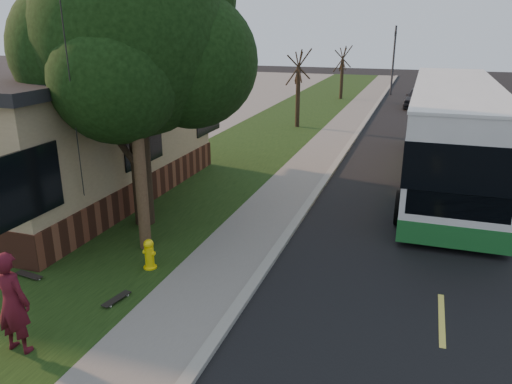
% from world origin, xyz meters
% --- Properties ---
extents(ground, '(120.00, 120.00, 0.00)m').
position_xyz_m(ground, '(0.00, 0.00, 0.00)').
color(ground, black).
rests_on(ground, ground).
extents(road, '(8.00, 80.00, 0.01)m').
position_xyz_m(road, '(4.00, 10.00, 0.01)').
color(road, black).
rests_on(road, ground).
extents(curb, '(0.25, 80.00, 0.12)m').
position_xyz_m(curb, '(0.00, 10.00, 0.06)').
color(curb, gray).
rests_on(curb, ground).
extents(sidewalk, '(2.00, 80.00, 0.08)m').
position_xyz_m(sidewalk, '(-1.00, 10.00, 0.04)').
color(sidewalk, slate).
rests_on(sidewalk, ground).
extents(grass_verge, '(5.00, 80.00, 0.07)m').
position_xyz_m(grass_verge, '(-4.50, 10.00, 0.04)').
color(grass_verge, black).
rests_on(grass_verge, ground).
extents(building_lot, '(15.00, 80.00, 0.04)m').
position_xyz_m(building_lot, '(-14.50, 10.00, 0.02)').
color(building_lot, slate).
rests_on(building_lot, ground).
extents(fire_hydrant, '(0.32, 0.32, 0.74)m').
position_xyz_m(fire_hydrant, '(-2.60, 0.00, 0.43)').
color(fire_hydrant, yellow).
rests_on(fire_hydrant, grass_verge).
extents(utility_pole, '(2.86, 3.21, 9.07)m').
position_xyz_m(utility_pole, '(-3.31, 0.99, 4.63)').
color(utility_pole, '#473321').
rests_on(utility_pole, ground).
extents(leafy_tree, '(6.30, 6.00, 7.80)m').
position_xyz_m(leafy_tree, '(-4.17, 2.65, 5.17)').
color(leafy_tree, black).
rests_on(leafy_tree, grass_verge).
extents(bare_tree_near, '(1.38, 1.21, 4.31)m').
position_xyz_m(bare_tree_near, '(-3.50, 18.00, 2.15)').
color(bare_tree_near, black).
rests_on(bare_tree_near, grass_verge).
extents(bare_tree_far, '(1.38, 1.21, 4.03)m').
position_xyz_m(bare_tree_far, '(-3.00, 30.00, 2.00)').
color(bare_tree_far, black).
rests_on(bare_tree_far, grass_verge).
extents(traffic_signal, '(0.18, 0.22, 5.50)m').
position_xyz_m(traffic_signal, '(0.50, 34.00, 3.16)').
color(traffic_signal, '#2D2D30').
rests_on(traffic_signal, ground).
extents(transit_bus, '(3.09, 13.38, 3.61)m').
position_xyz_m(transit_bus, '(4.28, 9.81, 1.93)').
color(transit_bus, silver).
rests_on(transit_bus, ground).
extents(skateboarder, '(0.71, 0.47, 1.92)m').
position_xyz_m(skateboarder, '(-3.21, -3.54, 1.03)').
color(skateboarder, '#4C0F1A').
rests_on(skateboarder, grass_verge).
extents(skateboard_main, '(0.31, 0.74, 0.07)m').
position_xyz_m(skateboard_main, '(-2.50, -1.57, 0.12)').
color(skateboard_main, black).
rests_on(skateboard_main, grass_verge).
extents(skateboard_spare, '(0.74, 0.28, 0.07)m').
position_xyz_m(skateboard_spare, '(-5.01, -1.31, 0.12)').
color(skateboard_spare, black).
rests_on(skateboard_spare, grass_verge).
extents(dumpster, '(1.40, 1.15, 1.16)m').
position_xyz_m(dumpster, '(-7.18, 8.01, 0.62)').
color(dumpster, black).
rests_on(dumpster, building_lot).
extents(distant_car, '(2.13, 4.35, 1.43)m').
position_xyz_m(distant_car, '(2.85, 27.86, 0.71)').
color(distant_car, black).
rests_on(distant_car, ground).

